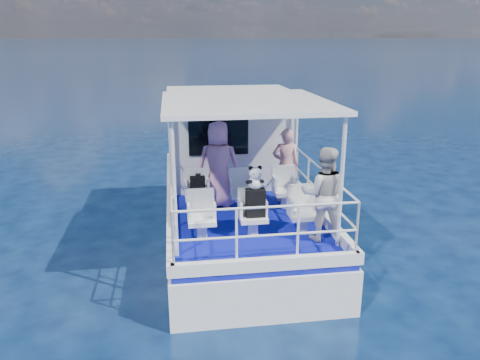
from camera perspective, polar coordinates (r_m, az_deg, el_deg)
The scene contains 20 objects.
ground at distance 9.73m, azimuth 0.41°, elevation -9.03°, with size 2000.00×2000.00×0.00m, color #071534.
hull at distance 10.63m, azimuth -0.42°, elevation -6.68°, with size 3.00×7.00×1.60m, color white.
deck at distance 10.31m, azimuth -0.43°, elevation -2.36°, with size 2.90×6.90×0.10m, color #090C7D.
cabin at distance 11.25m, azimuth -1.36°, elevation 5.37°, with size 2.85×2.00×2.20m, color white.
canopy at distance 8.61m, azimuth 0.66°, elevation 9.46°, with size 3.00×3.20×0.08m, color white.
canopy_posts at distance 8.79m, azimuth 0.68°, elevation 2.03°, with size 2.77×2.97×2.20m.
railings at distance 8.66m, azimuth 1.01°, elevation -2.36°, with size 2.84×3.59×1.00m, color white, non-canonical shape.
seat_port_fwd at distance 9.40m, azimuth -5.20°, elevation -2.84°, with size 0.48×0.46×0.38m, color white.
seat_center_fwd at distance 9.49m, azimuth 0.24°, elevation -2.58°, with size 0.48×0.46×0.38m, color white.
seat_stbd_fwd at distance 9.66m, azimuth 5.53°, elevation -2.31°, with size 0.48×0.46×0.38m, color white.
seat_port_aft at distance 8.19m, azimuth -4.66°, elevation -5.92°, with size 0.48×0.46×0.38m, color white.
seat_center_aft at distance 8.29m, azimuth 1.59°, elevation -5.58°, with size 0.48×0.46×0.38m, color white.
seat_stbd_aft at distance 8.48m, azimuth 7.61°, elevation -5.19°, with size 0.48×0.46×0.38m, color white.
passenger_port_fwd at distance 9.50m, azimuth -2.63°, elevation 1.88°, with size 0.67×0.48×1.79m, color #CB83A9.
passenger_stbd_fwd at distance 9.90m, azimuth 5.60°, elevation 1.79°, with size 0.57×0.38×1.57m, color pink.
passenger_stbd_aft at distance 8.07m, azimuth 10.21°, elevation -1.71°, with size 0.80×0.62×1.64m, color silver.
backpack_port at distance 9.22m, azimuth -5.19°, elevation -0.74°, with size 0.29×0.16×0.38m, color black.
backpack_center at distance 8.11m, azimuth 1.89°, elevation -2.80°, with size 0.33×0.19×0.50m, color black.
compact_camera at distance 9.15m, azimuth -5.15°, elevation 0.58°, with size 0.10×0.06×0.06m, color black.
panda at distance 7.97m, azimuth 1.86°, elevation 0.30°, with size 0.27×0.22×0.41m, color white, non-canonical shape.
Camera 1 is at (-1.34, -8.63, 4.29)m, focal length 35.00 mm.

